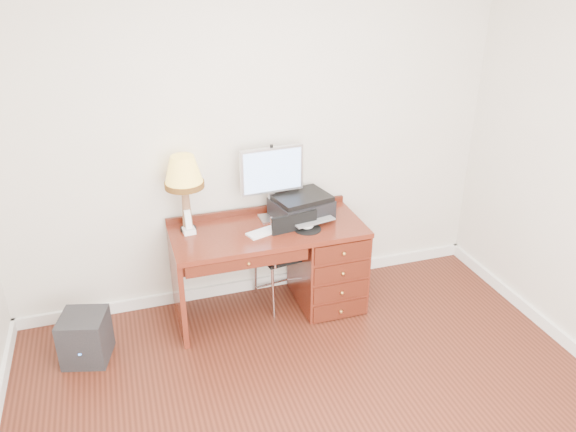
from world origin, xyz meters
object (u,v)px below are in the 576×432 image
object	(u,v)px
leg_lamp	(184,177)
phone	(189,226)
desk	(306,260)
chair	(286,247)
equipment_box	(86,337)
monitor	(272,174)
printer	(301,207)

from	to	relation	value
leg_lamp	phone	xyz separation A→B (m)	(-0.00, -0.05, -0.39)
desk	chair	world-z (taller)	chair
desk	leg_lamp	xyz separation A→B (m)	(-0.91, 0.16, 0.78)
desk	chair	bearing A→B (deg)	170.61
desk	leg_lamp	world-z (taller)	leg_lamp
leg_lamp	chair	size ratio (longest dim) A/B	0.68
chair	equipment_box	distance (m)	1.64
monitor	printer	world-z (taller)	monitor
phone	equipment_box	world-z (taller)	phone
monitor	leg_lamp	world-z (taller)	leg_lamp
desk	monitor	world-z (taller)	monitor
equipment_box	printer	bearing A→B (deg)	24.84
printer	leg_lamp	xyz separation A→B (m)	(-0.90, 0.05, 0.35)
desk	phone	world-z (taller)	phone
desk	equipment_box	distance (m)	1.78
equipment_box	chair	bearing A→B (deg)	23.06
monitor	equipment_box	distance (m)	1.83
leg_lamp	monitor	bearing A→B (deg)	2.04
desk	phone	distance (m)	1.00
printer	equipment_box	distance (m)	1.89
monitor	leg_lamp	size ratio (longest dim) A/B	0.98
desk	leg_lamp	size ratio (longest dim) A/B	2.49
monitor	phone	size ratio (longest dim) A/B	3.09
monitor	chair	bearing A→B (deg)	-72.41
phone	equipment_box	xyz separation A→B (m)	(-0.84, -0.30, -0.62)
chair	equipment_box	size ratio (longest dim) A/B	2.45
leg_lamp	desk	bearing A→B (deg)	-9.85
desk	leg_lamp	bearing A→B (deg)	170.15
printer	equipment_box	world-z (taller)	printer
leg_lamp	equipment_box	size ratio (longest dim) A/B	1.66
desk	printer	world-z (taller)	printer
desk	chair	distance (m)	0.21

